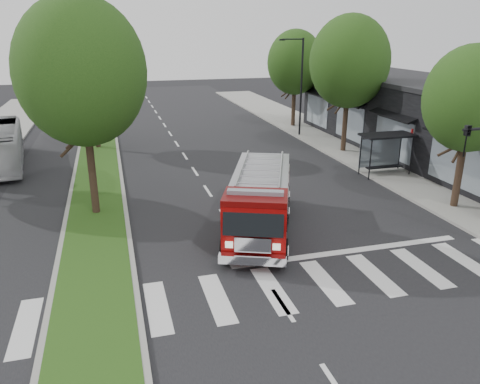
{
  "coord_description": "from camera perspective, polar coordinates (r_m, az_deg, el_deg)",
  "views": [
    {
      "loc": [
        -4.95,
        -16.47,
        8.59
      ],
      "look_at": [
        0.31,
        2.36,
        1.8
      ],
      "focal_mm": 35.0,
      "sensor_mm": 36.0,
      "label": 1
    }
  ],
  "objects": [
    {
      "name": "fire_engine",
      "position": [
        20.8,
        2.47,
        -1.11
      ],
      "size": [
        5.4,
        8.68,
        2.9
      ],
      "rotation": [
        0.0,
        0.0,
        -0.38
      ],
      "color": "#600505",
      "rests_on": "ground"
    },
    {
      "name": "streetlight_right_far",
      "position": [
        39.76,
        7.29,
        13.07
      ],
      "size": [
        2.11,
        0.2,
        8.0
      ],
      "color": "black",
      "rests_on": "ground"
    },
    {
      "name": "ground",
      "position": [
        19.22,
        1.01,
        -7.39
      ],
      "size": [
        140.0,
        140.0,
        0.0
      ],
      "primitive_type": "plane",
      "color": "black",
      "rests_on": "ground"
    },
    {
      "name": "tree_right_far",
      "position": [
        43.77,
        6.74,
        15.42
      ],
      "size": [
        5.0,
        5.0,
        8.73
      ],
      "color": "black",
      "rests_on": "ground"
    },
    {
      "name": "tree_median_near",
      "position": [
        22.56,
        -18.78,
        13.66
      ],
      "size": [
        5.8,
        5.8,
        10.16
      ],
      "color": "black",
      "rests_on": "ground"
    },
    {
      "name": "storefront_row",
      "position": [
        34.92,
        23.88,
        7.49
      ],
      "size": [
        8.0,
        30.0,
        5.0
      ],
      "primitive_type": "cube",
      "color": "black",
      "rests_on": "ground"
    },
    {
      "name": "tree_median_far",
      "position": [
        36.54,
        -17.86,
        14.98
      ],
      "size": [
        5.6,
        5.6,
        9.72
      ],
      "color": "black",
      "rests_on": "ground"
    },
    {
      "name": "bus_shelter",
      "position": [
        30.16,
        17.31,
        5.74
      ],
      "size": [
        3.2,
        1.6,
        2.61
      ],
      "color": "black",
      "rests_on": "ground"
    },
    {
      "name": "median",
      "position": [
        35.52,
        -16.89,
        4.45
      ],
      "size": [
        3.0,
        50.0,
        0.15
      ],
      "color": "gray",
      "rests_on": "ground"
    },
    {
      "name": "tree_right_mid",
      "position": [
        34.69,
        13.2,
        15.2
      ],
      "size": [
        5.6,
        5.6,
        9.72
      ],
      "color": "black",
      "rests_on": "ground"
    },
    {
      "name": "sidewalk_right",
      "position": [
        32.83,
        17.18,
        3.25
      ],
      "size": [
        5.0,
        80.0,
        0.15
      ],
      "primitive_type": "cube",
      "color": "gray",
      "rests_on": "ground"
    },
    {
      "name": "tree_right_near",
      "position": [
        24.92,
        26.3,
        10.11
      ],
      "size": [
        4.4,
        4.4,
        8.05
      ],
      "color": "black",
      "rests_on": "ground"
    },
    {
      "name": "city_bus",
      "position": [
        34.75,
        -27.05,
        5.04
      ],
      "size": [
        3.56,
        9.99,
        2.72
      ],
      "primitive_type": "imported",
      "rotation": [
        0.0,
        0.0,
        0.13
      ],
      "color": "#B8B8BD",
      "rests_on": "ground"
    }
  ]
}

